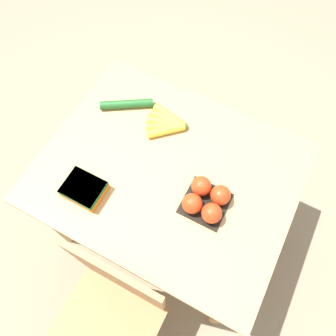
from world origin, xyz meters
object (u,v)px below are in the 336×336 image
object	(u,v)px
banana_bunch	(167,123)
tomato_pack	(206,200)
chair	(112,312)
cucumber_near	(127,104)
carrot_bag	(84,189)

from	to	relation	value
banana_bunch	tomato_pack	distance (m)	0.42
chair	banana_bunch	bearing A→B (deg)	100.86
banana_bunch	cucumber_near	bearing A→B (deg)	-1.18
banana_bunch	carrot_bag	world-z (taller)	carrot_bag
tomato_pack	cucumber_near	world-z (taller)	tomato_pack
cucumber_near	tomato_pack	bearing A→B (deg)	153.19
chair	carrot_bag	xyz separation A→B (m)	(0.31, -0.35, 0.27)
banana_bunch	tomato_pack	bearing A→B (deg)	139.92
chair	tomato_pack	xyz separation A→B (m)	(-0.16, -0.54, 0.28)
chair	cucumber_near	world-z (taller)	chair
chair	carrot_bag	world-z (taller)	chair
chair	tomato_pack	size ratio (longest dim) A/B	5.37
chair	cucumber_near	size ratio (longest dim) A/B	4.14
chair	banana_bunch	xyz separation A→B (m)	(0.16, -0.81, 0.26)
banana_bunch	tomato_pack	size ratio (longest dim) A/B	1.05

